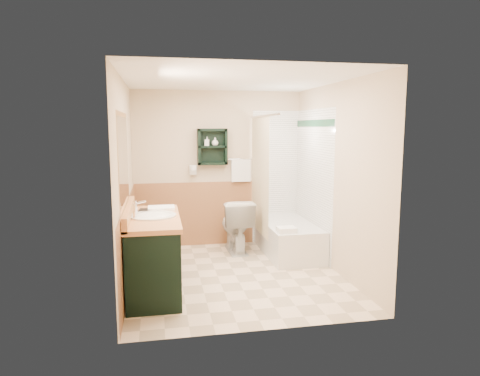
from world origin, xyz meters
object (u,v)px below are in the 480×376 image
bathtub (287,237)px  soap_bottle_b (215,143)px  hair_dryer (193,170)px  soap_bottle_a (207,144)px  vanity (154,254)px  vanity_book (138,203)px  toilet (236,226)px  wall_shelf (212,147)px

bathtub → soap_bottle_b: 1.79m
hair_dryer → soap_bottle_a: size_ratio=1.71×
vanity → soap_bottle_a: 2.24m
hair_dryer → vanity_book: size_ratio=1.16×
toilet → vanity_book: vanity_book is taller
bathtub → soap_bottle_a: 1.85m
vanity_book → soap_bottle_b: bearing=60.4°
vanity_book → soap_bottle_b: soap_bottle_b is taller
vanity → vanity_book: vanity_book is taller
wall_shelf → soap_bottle_b: (0.04, -0.01, 0.06)m
wall_shelf → hair_dryer: 0.46m
hair_dryer → soap_bottle_b: 0.54m
bathtub → soap_bottle_b: size_ratio=12.07×
hair_dryer → toilet: size_ratio=0.30×
toilet → hair_dryer: bearing=-33.9°
wall_shelf → soap_bottle_a: (-0.08, -0.01, 0.05)m
wall_shelf → soap_bottle_a: bearing=-176.5°
hair_dryer → vanity_book: hair_dryer is taller
bathtub → vanity_book: size_ratio=7.23×
wall_shelf → vanity: wall_shelf is taller
bathtub → soap_bottle_a: soap_bottle_a is taller
toilet → soap_bottle_a: (-0.38, 0.35, 1.21)m
bathtub → soap_bottle_a: (-1.11, 0.58, 1.37)m
wall_shelf → vanity: (-0.89, -1.74, -1.12)m
vanity → vanity_book: 0.65m
hair_dryer → vanity_book: bearing=-117.8°
wall_shelf → hair_dryer: wall_shelf is taller
bathtub → soap_bottle_a: size_ratio=10.68×
bathtub → vanity_book: (-2.08, -0.83, 0.74)m
vanity → toilet: size_ratio=1.71×
toilet → vanity_book: bearing=36.9°
vanity → hair_dryer: bearing=71.4°
hair_dryer → bathtub: bearing=-24.8°
vanity_book → soap_bottle_b: (1.10, 1.41, 0.64)m
vanity → soap_bottle_b: soap_bottle_b is taller
wall_shelf → bathtub: size_ratio=0.37×
toilet → vanity_book: size_ratio=3.84×
vanity → soap_bottle_b: 2.30m
hair_dryer → bathtub: (1.33, -0.61, -0.97)m
vanity → soap_bottle_a: (0.81, 1.74, 1.16)m
wall_shelf → vanity: size_ratio=0.40×
soap_bottle_a → soap_bottle_b: (0.12, 0.00, 0.02)m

